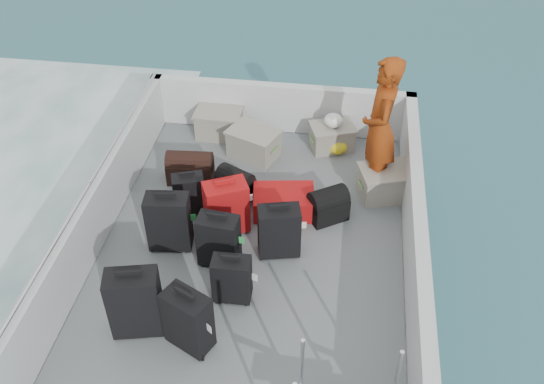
{
  "coord_description": "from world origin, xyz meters",
  "views": [
    {
      "loc": [
        0.88,
        -4.68,
        5.4
      ],
      "look_at": [
        0.14,
        0.57,
        1.0
      ],
      "focal_mm": 40.0,
      "sensor_mm": 36.0,
      "label": 1
    }
  ],
  "objects_px": {
    "crate_1": "(254,145)",
    "crate_2": "(332,138)",
    "suitcase_2": "(189,195)",
    "passenger": "(380,128)",
    "suitcase_8": "(284,202)",
    "suitcase_3": "(188,321)",
    "suitcase_1": "(169,223)",
    "suitcase_0": "(135,304)",
    "suitcase_5": "(226,208)",
    "crate_3": "(386,184)",
    "suitcase_4": "(219,241)",
    "suitcase_6": "(232,280)",
    "crate_0": "(219,124)",
    "suitcase_7": "(279,232)"
  },
  "relations": [
    {
      "from": "crate_1",
      "to": "crate_2",
      "type": "height_order",
      "value": "crate_1"
    },
    {
      "from": "suitcase_2",
      "to": "passenger",
      "type": "height_order",
      "value": "passenger"
    },
    {
      "from": "suitcase_8",
      "to": "crate_2",
      "type": "bearing_deg",
      "value": -27.74
    },
    {
      "from": "suitcase_3",
      "to": "suitcase_2",
      "type": "bearing_deg",
      "value": 130.86
    },
    {
      "from": "suitcase_8",
      "to": "suitcase_1",
      "type": "bearing_deg",
      "value": 114.34
    },
    {
      "from": "suitcase_0",
      "to": "suitcase_5",
      "type": "bearing_deg",
      "value": 56.42
    },
    {
      "from": "crate_2",
      "to": "crate_3",
      "type": "distance_m",
      "value": 1.16
    },
    {
      "from": "suitcase_4",
      "to": "suitcase_6",
      "type": "bearing_deg",
      "value": -58.28
    },
    {
      "from": "suitcase_0",
      "to": "crate_2",
      "type": "bearing_deg",
      "value": 50.49
    },
    {
      "from": "crate_1",
      "to": "crate_3",
      "type": "relative_size",
      "value": 1.0
    },
    {
      "from": "suitcase_6",
      "to": "suitcase_2",
      "type": "bearing_deg",
      "value": 119.61
    },
    {
      "from": "suitcase_5",
      "to": "suitcase_6",
      "type": "xyz_separation_m",
      "value": [
        0.25,
        -0.99,
        -0.06
      ]
    },
    {
      "from": "suitcase_2",
      "to": "crate_0",
      "type": "relative_size",
      "value": 0.88
    },
    {
      "from": "suitcase_1",
      "to": "suitcase_3",
      "type": "bearing_deg",
      "value": -73.5
    },
    {
      "from": "suitcase_8",
      "to": "crate_0",
      "type": "xyz_separation_m",
      "value": [
        -1.08,
        1.46,
        0.04
      ]
    },
    {
      "from": "suitcase_4",
      "to": "crate_0",
      "type": "height_order",
      "value": "suitcase_4"
    },
    {
      "from": "suitcase_0",
      "to": "passenger",
      "type": "bearing_deg",
      "value": 35.9
    },
    {
      "from": "suitcase_2",
      "to": "crate_0",
      "type": "height_order",
      "value": "suitcase_2"
    },
    {
      "from": "crate_1",
      "to": "passenger",
      "type": "xyz_separation_m",
      "value": [
        1.56,
        -0.44,
        0.7
      ]
    },
    {
      "from": "suitcase_7",
      "to": "crate_1",
      "type": "height_order",
      "value": "suitcase_7"
    },
    {
      "from": "suitcase_1",
      "to": "suitcase_7",
      "type": "xyz_separation_m",
      "value": [
        1.19,
        0.06,
        -0.03
      ]
    },
    {
      "from": "suitcase_0",
      "to": "suitcase_1",
      "type": "distance_m",
      "value": 1.16
    },
    {
      "from": "suitcase_3",
      "to": "suitcase_7",
      "type": "relative_size",
      "value": 1.06
    },
    {
      "from": "crate_0",
      "to": "crate_2",
      "type": "relative_size",
      "value": 1.11
    },
    {
      "from": "suitcase_1",
      "to": "suitcase_4",
      "type": "bearing_deg",
      "value": -23.18
    },
    {
      "from": "suitcase_2",
      "to": "suitcase_6",
      "type": "relative_size",
      "value": 0.98
    },
    {
      "from": "suitcase_3",
      "to": "crate_1",
      "type": "distance_m",
      "value": 3.06
    },
    {
      "from": "suitcase_4",
      "to": "suitcase_7",
      "type": "height_order",
      "value": "suitcase_4"
    },
    {
      "from": "suitcase_0",
      "to": "crate_0",
      "type": "xyz_separation_m",
      "value": [
        0.08,
        3.37,
        -0.19
      ]
    },
    {
      "from": "suitcase_0",
      "to": "crate_3",
      "type": "xyz_separation_m",
      "value": [
        2.34,
        2.37,
        -0.19
      ]
    },
    {
      "from": "crate_0",
      "to": "passenger",
      "type": "xyz_separation_m",
      "value": [
        2.12,
        -0.86,
        0.7
      ]
    },
    {
      "from": "crate_0",
      "to": "crate_3",
      "type": "relative_size",
      "value": 0.98
    },
    {
      "from": "suitcase_5",
      "to": "suitcase_7",
      "type": "height_order",
      "value": "suitcase_5"
    },
    {
      "from": "suitcase_5",
      "to": "passenger",
      "type": "bearing_deg",
      "value": 6.2
    },
    {
      "from": "suitcase_0",
      "to": "passenger",
      "type": "relative_size",
      "value": 0.42
    },
    {
      "from": "suitcase_2",
      "to": "crate_2",
      "type": "distance_m",
      "value": 2.2
    },
    {
      "from": "suitcase_3",
      "to": "suitcase_5",
      "type": "bearing_deg",
      "value": 115.56
    },
    {
      "from": "suitcase_5",
      "to": "crate_1",
      "type": "bearing_deg",
      "value": 61.75
    },
    {
      "from": "suitcase_1",
      "to": "suitcase_8",
      "type": "relative_size",
      "value": 0.97
    },
    {
      "from": "suitcase_4",
      "to": "suitcase_6",
      "type": "distance_m",
      "value": 0.52
    },
    {
      "from": "suitcase_0",
      "to": "suitcase_8",
      "type": "bearing_deg",
      "value": 45.72
    },
    {
      "from": "suitcase_5",
      "to": "crate_0",
      "type": "distance_m",
      "value": 1.94
    },
    {
      "from": "suitcase_6",
      "to": "suitcase_7",
      "type": "height_order",
      "value": "suitcase_7"
    },
    {
      "from": "suitcase_7",
      "to": "suitcase_4",
      "type": "bearing_deg",
      "value": -172.47
    },
    {
      "from": "suitcase_1",
      "to": "passenger",
      "type": "distance_m",
      "value": 2.63
    },
    {
      "from": "suitcase_7",
      "to": "crate_1",
      "type": "xyz_separation_m",
      "value": [
        -0.56,
        1.74,
        -0.13
      ]
    },
    {
      "from": "crate_1",
      "to": "passenger",
      "type": "distance_m",
      "value": 1.77
    },
    {
      "from": "suitcase_3",
      "to": "crate_2",
      "type": "bearing_deg",
      "value": 98.69
    },
    {
      "from": "crate_2",
      "to": "suitcase_3",
      "type": "bearing_deg",
      "value": -108.24
    },
    {
      "from": "suitcase_0",
      "to": "suitcase_1",
      "type": "bearing_deg",
      "value": 77.03
    }
  ]
}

